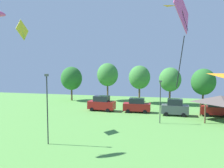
{
  "coord_description": "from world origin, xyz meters",
  "views": [
    {
      "loc": [
        0.92,
        2.42,
        8.17
      ],
      "look_at": [
        -1.81,
        14.18,
        7.12
      ],
      "focal_mm": 38.0,
      "sensor_mm": 36.0,
      "label": 1
    }
  ],
  "objects_px": {
    "parked_car_rightmost_in_row": "(215,109)",
    "parked_car_leftmost": "(102,103)",
    "treeline_tree_1": "(108,75)",
    "light_post_3": "(47,105)",
    "treeline_tree_0": "(71,78)",
    "kite_flying_6": "(22,30)",
    "park_pavilion": "(221,99)",
    "treeline_tree_3": "(170,80)",
    "parked_car_third_from_left": "(175,108)",
    "kite_flying_2": "(182,12)",
    "kite_flying_1": "(167,11)",
    "light_post_2": "(160,99)",
    "parked_car_second_from_left": "(137,105)",
    "treeline_tree_2": "(139,77)",
    "treeline_tree_4": "(203,82)"
  },
  "relations": [
    {
      "from": "parked_car_third_from_left",
      "to": "treeline_tree_0",
      "type": "relative_size",
      "value": 0.56
    },
    {
      "from": "kite_flying_1",
      "to": "treeline_tree_2",
      "type": "bearing_deg",
      "value": 113.36
    },
    {
      "from": "parked_car_rightmost_in_row",
      "to": "treeline_tree_4",
      "type": "bearing_deg",
      "value": 93.9
    },
    {
      "from": "treeline_tree_1",
      "to": "parked_car_leftmost",
      "type": "bearing_deg",
      "value": -81.16
    },
    {
      "from": "light_post_3",
      "to": "treeline_tree_0",
      "type": "xyz_separation_m",
      "value": [
        -8.79,
        27.2,
        0.91
      ]
    },
    {
      "from": "kite_flying_1",
      "to": "treeline_tree_4",
      "type": "height_order",
      "value": "kite_flying_1"
    },
    {
      "from": "light_post_2",
      "to": "treeline_tree_3",
      "type": "bearing_deg",
      "value": 84.74
    },
    {
      "from": "treeline_tree_2",
      "to": "treeline_tree_3",
      "type": "relative_size",
      "value": 1.05
    },
    {
      "from": "kite_flying_2",
      "to": "treeline_tree_1",
      "type": "relative_size",
      "value": 0.67
    },
    {
      "from": "parked_car_second_from_left",
      "to": "park_pavilion",
      "type": "bearing_deg",
      "value": -14.67
    },
    {
      "from": "kite_flying_2",
      "to": "parked_car_third_from_left",
      "type": "relative_size",
      "value": 1.32
    },
    {
      "from": "kite_flying_2",
      "to": "parked_car_second_from_left",
      "type": "height_order",
      "value": "kite_flying_2"
    },
    {
      "from": "park_pavilion",
      "to": "parked_car_leftmost",
      "type": "bearing_deg",
      "value": 171.34
    },
    {
      "from": "kite_flying_6",
      "to": "light_post_3",
      "type": "xyz_separation_m",
      "value": [
        5.55,
        -4.54,
        -8.24
      ]
    },
    {
      "from": "parked_car_third_from_left",
      "to": "treeline_tree_3",
      "type": "relative_size",
      "value": 0.57
    },
    {
      "from": "treeline_tree_3",
      "to": "kite_flying_6",
      "type": "bearing_deg",
      "value": -128.68
    },
    {
      "from": "kite_flying_2",
      "to": "parked_car_second_from_left",
      "type": "relative_size",
      "value": 1.21
    },
    {
      "from": "kite_flying_1",
      "to": "park_pavilion",
      "type": "bearing_deg",
      "value": -0.72
    },
    {
      "from": "parked_car_rightmost_in_row",
      "to": "treeline_tree_0",
      "type": "distance_m",
      "value": 29.72
    },
    {
      "from": "kite_flying_1",
      "to": "light_post_2",
      "type": "relative_size",
      "value": 0.31
    },
    {
      "from": "parked_car_second_from_left",
      "to": "light_post_2",
      "type": "distance_m",
      "value": 7.9
    },
    {
      "from": "park_pavilion",
      "to": "treeline_tree_3",
      "type": "height_order",
      "value": "treeline_tree_3"
    },
    {
      "from": "parked_car_leftmost",
      "to": "treeline_tree_3",
      "type": "bearing_deg",
      "value": 43.08
    },
    {
      "from": "kite_flying_6",
      "to": "parked_car_second_from_left",
      "type": "height_order",
      "value": "kite_flying_6"
    },
    {
      "from": "treeline_tree_4",
      "to": "parked_car_second_from_left",
      "type": "bearing_deg",
      "value": -139.65
    },
    {
      "from": "treeline_tree_0",
      "to": "treeline_tree_3",
      "type": "bearing_deg",
      "value": -1.12
    },
    {
      "from": "kite_flying_2",
      "to": "treeline_tree_0",
      "type": "xyz_separation_m",
      "value": [
        -21.1,
        35.38,
        -5.98
      ]
    },
    {
      "from": "parked_car_leftmost",
      "to": "treeline_tree_1",
      "type": "relative_size",
      "value": 0.58
    },
    {
      "from": "kite_flying_6",
      "to": "park_pavilion",
      "type": "xyz_separation_m",
      "value": [
        24.72,
        10.24,
        -9.13
      ]
    },
    {
      "from": "treeline_tree_2",
      "to": "treeline_tree_4",
      "type": "xyz_separation_m",
      "value": [
        12.46,
        0.36,
        -0.73
      ]
    },
    {
      "from": "treeline_tree_1",
      "to": "treeline_tree_4",
      "type": "height_order",
      "value": "treeline_tree_1"
    },
    {
      "from": "kite_flying_6",
      "to": "park_pavilion",
      "type": "height_order",
      "value": "kite_flying_6"
    },
    {
      "from": "parked_car_rightmost_in_row",
      "to": "parked_car_leftmost",
      "type": "bearing_deg",
      "value": -178.82
    },
    {
      "from": "light_post_2",
      "to": "parked_car_rightmost_in_row",
      "type": "bearing_deg",
      "value": 37.95
    },
    {
      "from": "parked_car_leftmost",
      "to": "treeline_tree_1",
      "type": "bearing_deg",
      "value": 103.35
    },
    {
      "from": "parked_car_third_from_left",
      "to": "kite_flying_2",
      "type": "bearing_deg",
      "value": -89.79
    },
    {
      "from": "parked_car_leftmost",
      "to": "parked_car_third_from_left",
      "type": "xyz_separation_m",
      "value": [
        12.22,
        -1.05,
        0.0
      ]
    },
    {
      "from": "parked_car_third_from_left",
      "to": "treeline_tree_2",
      "type": "height_order",
      "value": "treeline_tree_2"
    },
    {
      "from": "kite_flying_6",
      "to": "parked_car_leftmost",
      "type": "distance_m",
      "value": 18.15
    },
    {
      "from": "park_pavilion",
      "to": "treeline_tree_2",
      "type": "xyz_separation_m",
      "value": [
        -13.03,
        12.45,
        2.23
      ]
    },
    {
      "from": "kite_flying_6",
      "to": "treeline_tree_3",
      "type": "xyz_separation_m",
      "value": [
        17.81,
        22.24,
        -7.24
      ]
    },
    {
      "from": "kite_flying_2",
      "to": "park_pavilion",
      "type": "distance_m",
      "value": 25.2
    },
    {
      "from": "parked_car_second_from_left",
      "to": "light_post_3",
      "type": "relative_size",
      "value": 0.64
    },
    {
      "from": "parked_car_second_from_left",
      "to": "treeline_tree_2",
      "type": "xyz_separation_m",
      "value": [
        -0.69,
        9.64,
        4.13
      ]
    },
    {
      "from": "kite_flying_6",
      "to": "treeline_tree_1",
      "type": "relative_size",
      "value": 0.31
    },
    {
      "from": "kite_flying_1",
      "to": "kite_flying_2",
      "type": "bearing_deg",
      "value": -87.95
    },
    {
      "from": "treeline_tree_0",
      "to": "treeline_tree_2",
      "type": "relative_size",
      "value": 0.96
    },
    {
      "from": "treeline_tree_1",
      "to": "treeline_tree_3",
      "type": "bearing_deg",
      "value": -8.74
    },
    {
      "from": "parked_car_second_from_left",
      "to": "light_post_3",
      "type": "height_order",
      "value": "light_post_3"
    },
    {
      "from": "light_post_2",
      "to": "treeline_tree_4",
      "type": "bearing_deg",
      "value": 64.69
    }
  ]
}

